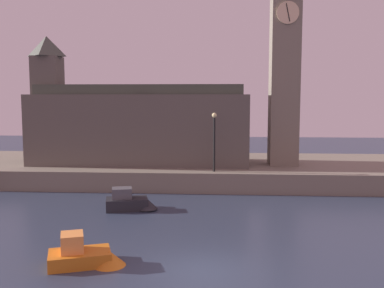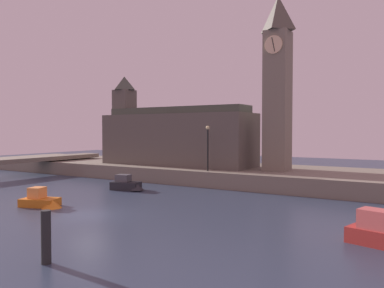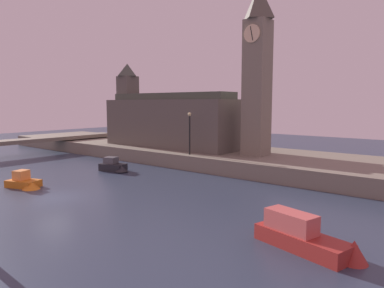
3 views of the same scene
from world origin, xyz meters
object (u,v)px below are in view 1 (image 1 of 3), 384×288
object	(u,v)px
parliament_hall	(133,124)
clock_tower	(285,57)
streetlamp	(214,136)
boat_barge_dark	(131,202)
boat_patrol_orange	(87,255)

from	to	relation	value
parliament_hall	clock_tower	bearing A→B (deg)	-0.46
clock_tower	streetlamp	bearing A→B (deg)	-145.09
streetlamp	boat_barge_dark	xyz separation A→B (m)	(-5.07, -5.64, -3.67)
parliament_hall	boat_patrol_orange	xyz separation A→B (m)	(1.70, -18.62, -4.33)
clock_tower	streetlamp	world-z (taller)	clock_tower
parliament_hall	boat_patrol_orange	bearing A→B (deg)	-84.77
parliament_hall	streetlamp	size ratio (longest dim) A/B	4.11
parliament_hall	boat_barge_dark	bearing A→B (deg)	-79.96
streetlamp	boat_patrol_orange	world-z (taller)	streetlamp
parliament_hall	streetlamp	world-z (taller)	parliament_hall
streetlamp	boat_barge_dark	bearing A→B (deg)	-131.92
parliament_hall	boat_patrol_orange	size ratio (longest dim) A/B	4.99
boat_patrol_orange	streetlamp	bearing A→B (deg)	70.99
streetlamp	boat_barge_dark	size ratio (longest dim) A/B	1.25
boat_barge_dark	boat_patrol_orange	bearing A→B (deg)	-89.94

